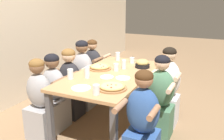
% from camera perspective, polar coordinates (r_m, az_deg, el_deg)
% --- Properties ---
extents(ground_plane, '(18.00, 18.00, 0.00)m').
position_cam_1_polar(ground_plane, '(3.83, 0.00, -12.23)').
color(ground_plane, '#896B4C').
rests_on(ground_plane, ground).
extents(restaurant_back_panel, '(10.00, 0.06, 3.20)m').
position_cam_1_polar(restaurant_back_panel, '(4.50, -22.60, 12.17)').
color(restaurant_back_panel, beige).
rests_on(restaurant_back_panel, ground).
extents(dining_table, '(1.86, 0.98, 0.80)m').
position_cam_1_polar(dining_table, '(3.55, 0.00, -2.13)').
color(dining_table, tan).
rests_on(dining_table, ground).
extents(pizza_board_main, '(0.35, 0.35, 0.06)m').
position_cam_1_polar(pizza_board_main, '(3.73, -2.82, 0.64)').
color(pizza_board_main, '#996B42').
rests_on(pizza_board_main, dining_table).
extents(pizza_board_second, '(0.36, 0.36, 0.05)m').
position_cam_1_polar(pizza_board_second, '(2.93, -0.00, -3.86)').
color(pizza_board_second, '#996B42').
rests_on(pizza_board_second, dining_table).
extents(skillet_bowl, '(0.32, 0.22, 0.13)m').
position_cam_1_polar(skillet_bowl, '(3.83, 6.98, 1.41)').
color(skillet_bowl, black).
rests_on(skillet_bowl, dining_table).
extents(empty_plate_a, '(0.18, 0.18, 0.02)m').
position_cam_1_polar(empty_plate_a, '(3.35, -1.19, -1.58)').
color(empty_plate_a, white).
rests_on(empty_plate_a, dining_table).
extents(empty_plate_b, '(0.20, 0.20, 0.02)m').
position_cam_1_polar(empty_plate_b, '(3.31, 2.50, -1.83)').
color(empty_plate_b, white).
rests_on(empty_plate_b, dining_table).
extents(empty_plate_c, '(0.23, 0.23, 0.02)m').
position_cam_1_polar(empty_plate_c, '(2.97, -7.08, -4.10)').
color(empty_plate_c, white).
rests_on(empty_plate_c, dining_table).
extents(cocktail_glass_blue, '(0.08, 0.08, 0.11)m').
position_cam_1_polar(cocktail_glass_blue, '(4.09, 4.60, 2.20)').
color(cocktail_glass_blue, silver).
rests_on(cocktail_glass_blue, dining_table).
extents(drinking_glass_a, '(0.07, 0.07, 0.11)m').
position_cam_1_polar(drinking_glass_a, '(3.63, 0.95, 0.56)').
color(drinking_glass_a, silver).
rests_on(drinking_glass_a, dining_table).
extents(drinking_glass_b, '(0.07, 0.07, 0.14)m').
position_cam_1_polar(drinking_glass_b, '(3.73, 2.75, 1.16)').
color(drinking_glass_b, silver).
rests_on(drinking_glass_b, dining_table).
extents(drinking_glass_c, '(0.08, 0.08, 0.13)m').
position_cam_1_polar(drinking_glass_c, '(3.32, -9.48, -1.08)').
color(drinking_glass_c, silver).
rests_on(drinking_glass_c, dining_table).
extents(drinking_glass_d, '(0.07, 0.07, 0.15)m').
position_cam_1_polar(drinking_glass_d, '(3.33, -5.72, -0.71)').
color(drinking_glass_d, silver).
rests_on(drinking_glass_d, dining_table).
extents(drinking_glass_e, '(0.08, 0.08, 0.14)m').
position_cam_1_polar(drinking_glass_e, '(4.23, 1.33, 3.02)').
color(drinking_glass_e, silver).
rests_on(drinking_glass_e, dining_table).
extents(drinking_glass_f, '(0.08, 0.08, 0.11)m').
position_cam_1_polar(drinking_glass_f, '(2.76, -3.62, -4.66)').
color(drinking_glass_f, silver).
rests_on(drinking_glass_f, dining_table).
extents(diner_near_left, '(0.51, 0.40, 1.14)m').
position_cam_1_polar(diner_near_left, '(2.74, 6.90, -12.52)').
color(diner_near_left, '#2D5193').
rests_on(diner_near_left, ground).
extents(diner_far_midleft, '(0.51, 0.40, 1.10)m').
position_cam_1_polar(diner_far_midleft, '(3.65, -13.04, -5.43)').
color(diner_far_midleft, '#99999E').
rests_on(diner_far_midleft, ground).
extents(diner_near_midright, '(0.51, 0.40, 1.17)m').
position_cam_1_polar(diner_near_midright, '(3.73, 12.47, -4.43)').
color(diner_near_midright, silver).
rests_on(diner_near_midright, ground).
extents(diner_far_midright, '(0.51, 0.40, 1.16)m').
position_cam_1_polar(diner_far_midright, '(4.23, -6.64, -1.58)').
color(diner_far_midright, '#99999E').
rests_on(diner_far_midright, ground).
extents(diner_far_left, '(0.51, 0.40, 1.10)m').
position_cam_1_polar(diner_far_left, '(3.44, -16.09, -7.13)').
color(diner_far_left, '#99999E').
rests_on(diner_far_left, ground).
extents(diner_far_right, '(0.51, 0.40, 1.12)m').
position_cam_1_polar(diner_far_right, '(4.51, -4.40, -0.79)').
color(diner_far_right, '#232328').
rests_on(diner_far_right, ground).
extents(diner_near_center, '(0.51, 0.40, 1.14)m').
position_cam_1_polar(diner_near_center, '(3.38, 10.91, -6.85)').
color(diner_near_center, '#477556').
rests_on(diner_near_center, ground).
extents(diner_far_center, '(0.51, 0.40, 1.10)m').
position_cam_1_polar(diner_far_center, '(3.94, -9.53, -3.52)').
color(diner_far_center, '#232328').
rests_on(diner_far_center, ground).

